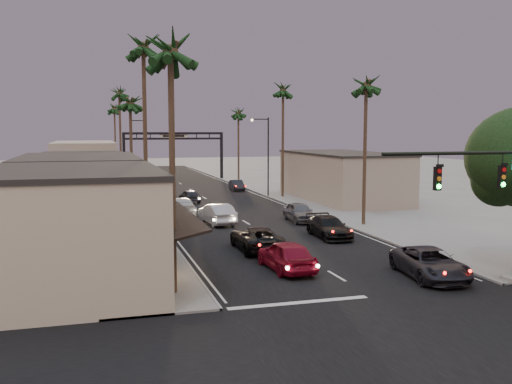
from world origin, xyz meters
TOP-DOWN VIEW (x-y plane):
  - ground at (0.00, 40.00)m, footprint 200.00×200.00m
  - road at (0.00, 45.00)m, footprint 14.00×120.00m
  - cross_street at (0.00, 0.00)m, footprint 80.00×12.00m
  - sidewalk_left at (-9.50, 52.00)m, footprint 5.00×92.00m
  - sidewalk_right at (9.50, 52.00)m, footprint 5.00×92.00m
  - storefront_near at (-13.00, 12.00)m, footprint 8.00×12.00m
  - storefront_mid at (-13.00, 26.00)m, footprint 8.00×14.00m
  - storefront_far at (-13.00, 42.00)m, footprint 8.00×16.00m
  - storefront_dist at (-13.00, 65.00)m, footprint 8.00×20.00m
  - building_right at (14.00, 40.00)m, footprint 8.00×18.00m
  - arch at (0.00, 70.00)m, footprint 15.20×0.40m
  - streetlight_right at (6.92, 45.00)m, footprint 2.13×0.30m
  - streetlight_left at (-6.92, 58.00)m, footprint 2.13×0.30m
  - palm_la at (-8.60, 9.00)m, footprint 3.20×3.20m
  - palm_lb at (-8.60, 22.00)m, footprint 3.20×3.20m
  - palm_lc at (-8.60, 36.00)m, footprint 3.20×3.20m
  - palm_ld at (-8.60, 55.00)m, footprint 3.20×3.20m
  - palm_ra at (8.60, 24.00)m, footprint 3.20×3.20m
  - palm_rb at (8.60, 44.00)m, footprint 3.20×3.20m
  - palm_rc at (8.60, 64.00)m, footprint 3.20×3.20m
  - palm_far at (-8.30, 78.00)m, footprint 3.20×3.20m
  - oncoming_red at (-2.11, 11.91)m, footprint 2.23×5.01m
  - oncoming_pickup at (-2.20, 17.41)m, footprint 2.56×5.47m
  - oncoming_silver at (-2.44, 27.95)m, footprint 2.27×5.21m
  - oncoming_white at (-4.51, 33.45)m, footprint 2.37×5.57m
  - oncoming_dgrey at (-2.28, 42.36)m, footprint 2.03×4.13m
  - oncoming_grey_far at (-4.29, 49.04)m, footprint 1.81×4.28m
  - curbside_near at (4.46, 8.35)m, footprint 3.23×5.78m
  - curbside_black at (3.91, 20.06)m, footprint 2.26×5.18m
  - curbside_grey at (4.42, 27.34)m, footprint 2.02×4.73m
  - curbside_far at (5.43, 52.59)m, footprint 1.62×4.13m

SIDE VIEW (x-z plane):
  - ground at x=0.00m, z-range 0.00..0.00m
  - cross_street at x=0.00m, z-range 0.00..0.01m
  - road at x=0.00m, z-range -0.01..0.01m
  - sidewalk_left at x=-9.50m, z-range 0.00..0.12m
  - sidewalk_right at x=9.50m, z-range 0.00..0.12m
  - curbside_far at x=5.43m, z-range 0.00..1.34m
  - oncoming_dgrey at x=-2.28m, z-range 0.00..1.36m
  - oncoming_grey_far at x=-4.29m, z-range 0.00..1.37m
  - curbside_black at x=3.91m, z-range 0.00..1.48m
  - oncoming_pickup at x=-2.20m, z-range 0.00..1.51m
  - curbside_near at x=4.46m, z-range 0.00..1.53m
  - curbside_grey at x=4.42m, z-range 0.00..1.59m
  - oncoming_white at x=-4.51m, z-range 0.00..1.60m
  - oncoming_silver at x=-2.44m, z-range 0.00..1.66m
  - oncoming_red at x=-2.11m, z-range 0.00..1.67m
  - storefront_far at x=-13.00m, z-range 0.00..5.00m
  - building_right at x=14.00m, z-range 0.00..5.00m
  - storefront_near at x=-13.00m, z-range 0.00..5.50m
  - storefront_mid at x=-13.00m, z-range 0.00..5.50m
  - storefront_dist at x=-13.00m, z-range 0.00..6.00m
  - streetlight_right at x=6.92m, z-range 0.83..9.83m
  - streetlight_left at x=-6.92m, z-range 0.83..9.83m
  - arch at x=0.00m, z-range 1.90..9.17m
  - palm_lc at x=-8.60m, z-range 4.37..16.57m
  - palm_rc at x=8.60m, z-range 4.37..16.57m
  - palm_la at x=-8.60m, z-range 4.84..18.04m
  - palm_ra at x=8.60m, z-range 4.84..18.04m
  - palm_far at x=-8.30m, z-range 4.84..18.04m
  - palm_ld at x=-8.60m, z-range 5.32..19.52m
  - palm_rb at x=8.60m, z-range 5.32..19.52m
  - palm_lb at x=-8.60m, z-range 5.79..20.99m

